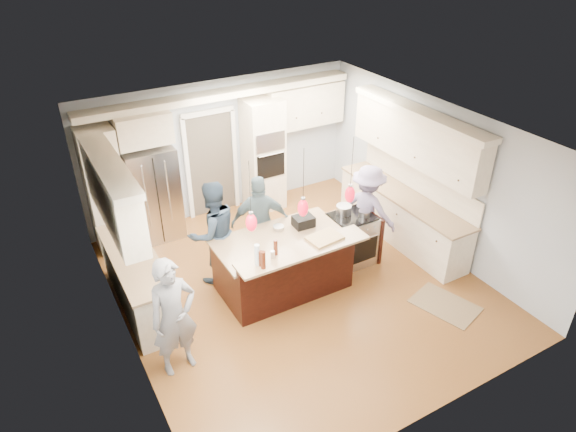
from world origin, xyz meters
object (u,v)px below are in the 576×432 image
person_far_left (213,233)px  person_bar_end (174,317)px  refrigerator (153,194)px  kitchen_island (283,263)px  island_range (352,238)px

person_far_left → person_bar_end: bearing=45.9°
refrigerator → person_bar_end: (-0.75, -3.36, -0.03)m
person_far_left → kitchen_island: bearing=130.8°
island_range → person_far_left: 2.41m
island_range → person_far_left: person_far_left is taller
kitchen_island → person_bar_end: (-2.05, -0.80, 0.39)m
refrigerator → person_far_left: size_ratio=1.00×
person_bar_end → person_far_left: size_ratio=0.97×
kitchen_island → refrigerator: bearing=116.9°
kitchen_island → person_far_left: person_far_left is taller
refrigerator → island_range: refrigerator is taller
person_bar_end → person_far_left: 1.98m
person_bar_end → person_far_left: person_far_left is taller
kitchen_island → island_range: 1.41m
kitchen_island → island_range: kitchen_island is taller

